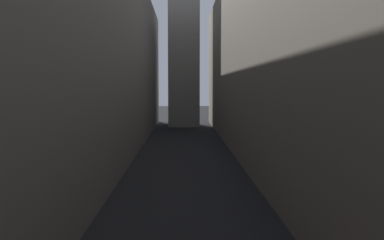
# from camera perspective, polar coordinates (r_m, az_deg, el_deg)

# --- Properties ---
(ground_plane) EXTENTS (264.00, 264.00, 0.00)m
(ground_plane) POSITION_cam_1_polar(r_m,az_deg,el_deg) (38.70, -0.87, -7.12)
(ground_plane) COLOR black
(building_block_left) EXTENTS (10.36, 108.00, 22.06)m
(building_block_left) POSITION_cam_1_polar(r_m,az_deg,el_deg) (41.37, -16.05, 8.81)
(building_block_left) COLOR slate
(building_block_left) RESTS_ON ground
(building_block_right) EXTENTS (15.92, 108.00, 22.87)m
(building_block_right) POSITION_cam_1_polar(r_m,az_deg,el_deg) (42.35, 17.88, 9.22)
(building_block_right) COLOR gray
(building_block_right) RESTS_ON ground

